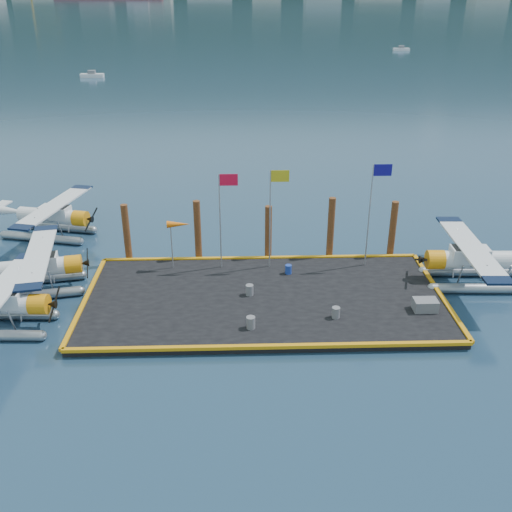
{
  "coord_description": "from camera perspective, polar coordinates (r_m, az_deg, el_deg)",
  "views": [
    {
      "loc": [
        -1.38,
        -28.1,
        16.21
      ],
      "look_at": [
        -0.4,
        2.0,
        1.97
      ],
      "focal_mm": 40.0,
      "sensor_mm": 36.0,
      "label": 1
    }
  ],
  "objects": [
    {
      "name": "piling_3",
      "position": [
        36.8,
        7.48,
        2.62
      ],
      "size": [
        0.44,
        0.44,
        4.3
      ],
      "primitive_type": "cylinder",
      "color": "#442713",
      "rests_on": "ground"
    },
    {
      "name": "seaplane_d",
      "position": [
        36.11,
        21.03,
        -0.6
      ],
      "size": [
        8.56,
        9.43,
        3.36
      ],
      "rotation": [
        0.0,
        0.0,
        1.53
      ],
      "color": "gray",
      "rests_on": "ground"
    },
    {
      "name": "piling_4",
      "position": [
        37.71,
        13.48,
        2.44
      ],
      "size": [
        0.44,
        0.44,
        4.0
      ],
      "primitive_type": "cylinder",
      "color": "#442713",
      "rests_on": "ground"
    },
    {
      "name": "flagpole_red",
      "position": [
        34.03,
        -3.3,
        4.95
      ],
      "size": [
        1.14,
        0.08,
        6.0
      ],
      "color": "#989AA1",
      "rests_on": "dock"
    },
    {
      "name": "drum_1",
      "position": [
        30.42,
        7.99,
        -5.62
      ],
      "size": [
        0.43,
        0.43,
        0.61
      ],
      "primitive_type": "cylinder",
      "color": "slate",
      "rests_on": "dock"
    },
    {
      "name": "drum_0",
      "position": [
        32.26,
        -0.65,
        -3.42
      ],
      "size": [
        0.44,
        0.44,
        0.62
      ],
      "primitive_type": "cylinder",
      "color": "slate",
      "rests_on": "dock"
    },
    {
      "name": "seaplane_c",
      "position": [
        42.93,
        -19.78,
        3.58
      ],
      "size": [
        8.35,
        9.04,
        3.21
      ],
      "rotation": [
        0.0,
        0.0,
        -1.81
      ],
      "color": "gray",
      "rests_on": "ground"
    },
    {
      "name": "dock_bumpers",
      "position": [
        32.23,
        0.83,
        -3.89
      ],
      "size": [
        20.25,
        10.25,
        0.18
      ],
      "primitive_type": null,
      "color": "orange",
      "rests_on": "dock"
    },
    {
      "name": "piling_2",
      "position": [
        36.48,
        1.24,
        2.2
      ],
      "size": [
        0.44,
        0.44,
        3.8
      ],
      "primitive_type": "cylinder",
      "color": "#442713",
      "rests_on": "ground"
    },
    {
      "name": "piling_1",
      "position": [
        36.45,
        -5.85,
        2.39
      ],
      "size": [
        0.44,
        0.44,
        4.2
      ],
      "primitive_type": "cylinder",
      "color": "#442713",
      "rests_on": "ground"
    },
    {
      "name": "flagpole_yellow",
      "position": [
        34.04,
        1.76,
        5.2
      ],
      "size": [
        1.14,
        0.08,
        6.2
      ],
      "color": "#989AA1",
      "rests_on": "dock"
    },
    {
      "name": "flagpole_blue",
      "position": [
        34.87,
        11.69,
        5.47
      ],
      "size": [
        1.14,
        0.08,
        6.5
      ],
      "color": "#989AA1",
      "rests_on": "dock"
    },
    {
      "name": "seaplane_b",
      "position": [
        35.4,
        -21.32,
        -1.33
      ],
      "size": [
        8.16,
        8.92,
        3.15
      ],
      "rotation": [
        0.0,
        0.0,
        -1.39
      ],
      "color": "gray",
      "rests_on": "ground"
    },
    {
      "name": "crate",
      "position": [
        32.1,
        16.56,
        -4.71
      ],
      "size": [
        1.27,
        0.85,
        0.63
      ],
      "primitive_type": "cube",
      "color": "slate",
      "rests_on": "dock"
    },
    {
      "name": "drum_5",
      "position": [
        34.69,
        3.26,
        -1.33
      ],
      "size": [
        0.4,
        0.4,
        0.56
      ],
      "primitive_type": "cylinder",
      "color": "navy",
      "rests_on": "dock"
    },
    {
      "name": "piling_0",
      "position": [
        37.08,
        -12.8,
        2.11
      ],
      "size": [
        0.44,
        0.44,
        4.0
      ],
      "primitive_type": "cylinder",
      "color": "#442713",
      "rests_on": "ground"
    },
    {
      "name": "ground",
      "position": [
        32.47,
        0.82,
        -4.64
      ],
      "size": [
        4000.0,
        4000.0,
        0.0
      ],
      "primitive_type": "plane",
      "color": "#183048",
      "rests_on": "ground"
    },
    {
      "name": "dock",
      "position": [
        32.37,
        0.83,
        -4.34
      ],
      "size": [
        20.0,
        10.0,
        0.4
      ],
      "primitive_type": "cube",
      "color": "black",
      "rests_on": "ground"
    },
    {
      "name": "drum_3",
      "position": [
        29.24,
        -0.53,
        -6.67
      ],
      "size": [
        0.46,
        0.46,
        0.65
      ],
      "primitive_type": "cylinder",
      "color": "slate",
      "rests_on": "dock"
    },
    {
      "name": "windsock",
      "position": [
        34.63,
        -7.78,
        3.05
      ],
      "size": [
        1.4,
        0.44,
        3.12
      ],
      "color": "#989AA1",
      "rests_on": "dock"
    }
  ]
}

